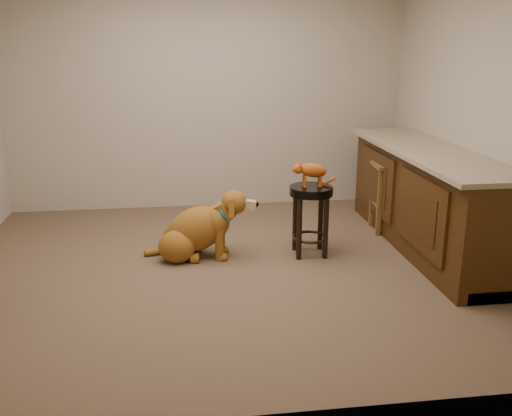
{
  "coord_description": "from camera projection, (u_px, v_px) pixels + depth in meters",
  "views": [
    {
      "loc": [
        -0.34,
        -4.53,
        1.89
      ],
      "look_at": [
        0.33,
        0.29,
        0.45
      ],
      "focal_mm": 40.0,
      "sensor_mm": 36.0,
      "label": 1
    }
  ],
  "objects": [
    {
      "name": "padded_stool",
      "position": [
        311.0,
        207.0,
        5.11
      ],
      "size": [
        0.39,
        0.39,
        0.64
      ],
      "rotation": [
        0.0,
        0.0,
        -0.05
      ],
      "color": "black",
      "rests_on": "ground"
    },
    {
      "name": "golden_retriever",
      "position": [
        197.0,
        231.0,
        5.1
      ],
      "size": [
        1.03,
        0.55,
        0.66
      ],
      "rotation": [
        0.0,
        0.0,
        -0.15
      ],
      "color": "brown",
      "rests_on": "ground"
    },
    {
      "name": "tabby_kitten",
      "position": [
        311.0,
        171.0,
        5.02
      ],
      "size": [
        0.42,
        0.14,
        0.26
      ],
      "rotation": [
        0.0,
        0.0,
        -0.05
      ],
      "color": "#98400F",
      "rests_on": "padded_stool"
    },
    {
      "name": "cabinet_run",
      "position": [
        428.0,
        202.0,
        5.3
      ],
      "size": [
        0.7,
        2.56,
        0.94
      ],
      "color": "#3E240B",
      "rests_on": "ground"
    },
    {
      "name": "room_shell",
      "position": [
        220.0,
        68.0,
        4.41
      ],
      "size": [
        4.54,
        4.04,
        2.62
      ],
      "color": "#A89B88",
      "rests_on": "ground"
    },
    {
      "name": "floor",
      "position": [
        223.0,
        269.0,
        4.88
      ],
      "size": [
        4.5,
        4.0,
        0.01
      ],
      "primitive_type": "cube",
      "color": "brown",
      "rests_on": "ground"
    },
    {
      "name": "wood_stool",
      "position": [
        391.0,
        196.0,
        5.78
      ],
      "size": [
        0.42,
        0.42,
        0.71
      ],
      "rotation": [
        0.0,
        0.0,
        -0.1
      ],
      "color": "brown",
      "rests_on": "ground"
    }
  ]
}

